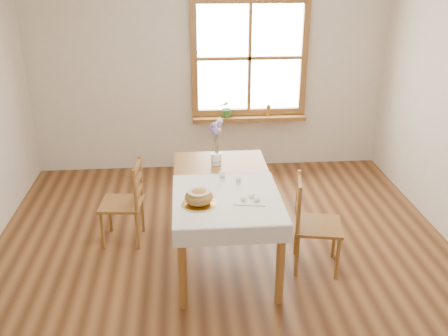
# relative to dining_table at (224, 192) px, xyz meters

# --- Properties ---
(ground) EXTENTS (5.00, 5.00, 0.00)m
(ground) POSITION_rel_dining_table_xyz_m (0.00, -0.30, -0.66)
(ground) COLOR brown
(ground) RESTS_ON ground
(room_walls) EXTENTS (4.60, 5.10, 2.65)m
(room_walls) POSITION_rel_dining_table_xyz_m (0.00, -0.30, 1.04)
(room_walls) COLOR beige
(room_walls) RESTS_ON ground
(window) EXTENTS (1.46, 0.08, 1.46)m
(window) POSITION_rel_dining_table_xyz_m (0.50, 2.17, 0.79)
(window) COLOR #965E2E
(window) RESTS_ON ground
(window_sill) EXTENTS (1.46, 0.20, 0.05)m
(window_sill) POSITION_rel_dining_table_xyz_m (0.50, 2.10, 0.03)
(window_sill) COLOR #965E2E
(window_sill) RESTS_ON ground
(dining_table) EXTENTS (0.90, 1.60, 0.75)m
(dining_table) POSITION_rel_dining_table_xyz_m (0.00, 0.00, 0.00)
(dining_table) COLOR #965E2E
(dining_table) RESTS_ON ground
(table_linen) EXTENTS (0.91, 0.99, 0.01)m
(table_linen) POSITION_rel_dining_table_xyz_m (0.00, -0.30, 0.09)
(table_linen) COLOR silver
(table_linen) RESTS_ON dining_table
(chair_left) EXTENTS (0.44, 0.43, 0.84)m
(chair_left) POSITION_rel_dining_table_xyz_m (-0.97, 0.35, -0.25)
(chair_left) COLOR #965E2E
(chair_left) RESTS_ON ground
(chair_right) EXTENTS (0.50, 0.49, 0.88)m
(chair_right) POSITION_rel_dining_table_xyz_m (0.82, -0.26, -0.23)
(chair_right) COLOR #965E2E
(chair_right) RESTS_ON ground
(bread_plate) EXTENTS (0.33, 0.33, 0.01)m
(bread_plate) POSITION_rel_dining_table_xyz_m (-0.24, -0.41, 0.10)
(bread_plate) COLOR white
(bread_plate) RESTS_ON table_linen
(bread_loaf) EXTENTS (0.23, 0.23, 0.13)m
(bread_loaf) POSITION_rel_dining_table_xyz_m (-0.24, -0.41, 0.17)
(bread_loaf) COLOR #A87E3B
(bread_loaf) RESTS_ON bread_plate
(egg_napkin) EXTENTS (0.30, 0.27, 0.01)m
(egg_napkin) POSITION_rel_dining_table_xyz_m (0.19, -0.37, 0.10)
(egg_napkin) COLOR silver
(egg_napkin) RESTS_ON table_linen
(eggs) EXTENTS (0.23, 0.22, 0.04)m
(eggs) POSITION_rel_dining_table_xyz_m (0.19, -0.37, 0.13)
(eggs) COLOR white
(eggs) RESTS_ON egg_napkin
(salt_shaker) EXTENTS (0.06, 0.06, 0.10)m
(salt_shaker) POSITION_rel_dining_table_xyz_m (-0.01, 0.04, 0.15)
(salt_shaker) COLOR white
(salt_shaker) RESTS_ON table_linen
(pepper_shaker) EXTENTS (0.06, 0.06, 0.09)m
(pepper_shaker) POSITION_rel_dining_table_xyz_m (0.12, -0.04, 0.14)
(pepper_shaker) COLOR white
(pepper_shaker) RESTS_ON table_linen
(flower_vase) EXTENTS (0.13, 0.13, 0.11)m
(flower_vase) POSITION_rel_dining_table_xyz_m (-0.04, 0.43, 0.14)
(flower_vase) COLOR white
(flower_vase) RESTS_ON dining_table
(lavender_bouquet) EXTENTS (0.18, 0.18, 0.34)m
(lavender_bouquet) POSITION_rel_dining_table_xyz_m (-0.04, 0.43, 0.37)
(lavender_bouquet) COLOR #6D5393
(lavender_bouquet) RESTS_ON flower_vase
(potted_plant) EXTENTS (0.21, 0.24, 0.18)m
(potted_plant) POSITION_rel_dining_table_xyz_m (0.22, 2.10, 0.14)
(potted_plant) COLOR #336B2B
(potted_plant) RESTS_ON window_sill
(amber_bottle) EXTENTS (0.06, 0.06, 0.15)m
(amber_bottle) POSITION_rel_dining_table_xyz_m (0.75, 2.10, 0.13)
(amber_bottle) COLOR #9D611D
(amber_bottle) RESTS_ON window_sill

